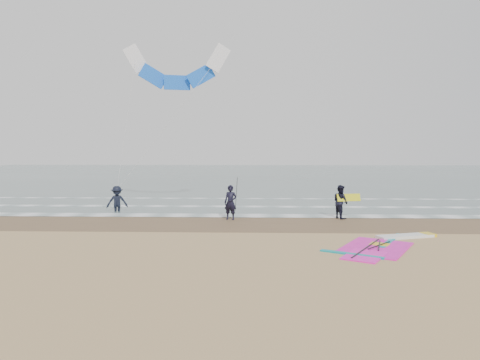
{
  "coord_description": "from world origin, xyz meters",
  "views": [
    {
      "loc": [
        -0.05,
        -14.9,
        3.59
      ],
      "look_at": [
        -0.72,
        5.0,
        2.2
      ],
      "focal_mm": 32.0,
      "sensor_mm": 36.0,
      "label": 1
    }
  ],
  "objects_px": {
    "windsurf_rig": "(385,244)",
    "surf_kite": "(177,71)",
    "person_standing": "(230,202)",
    "person_wading": "(117,196)",
    "person_walking": "(341,202)"
  },
  "relations": [
    {
      "from": "person_walking",
      "to": "person_standing",
      "type": "bearing_deg",
      "value": 71.95
    },
    {
      "from": "windsurf_rig",
      "to": "surf_kite",
      "type": "relative_size",
      "value": 0.59
    },
    {
      "from": "person_standing",
      "to": "person_walking",
      "type": "bearing_deg",
      "value": 20.8
    },
    {
      "from": "person_standing",
      "to": "surf_kite",
      "type": "relative_size",
      "value": 0.2
    },
    {
      "from": "person_standing",
      "to": "person_wading",
      "type": "distance_m",
      "value": 7.28
    },
    {
      "from": "windsurf_rig",
      "to": "person_standing",
      "type": "relative_size",
      "value": 2.91
    },
    {
      "from": "windsurf_rig",
      "to": "person_walking",
      "type": "distance_m",
      "value": 6.39
    },
    {
      "from": "person_walking",
      "to": "windsurf_rig",
      "type": "bearing_deg",
      "value": 159.97
    },
    {
      "from": "surf_kite",
      "to": "person_walking",
      "type": "bearing_deg",
      "value": -24.1
    },
    {
      "from": "person_standing",
      "to": "person_walking",
      "type": "xyz_separation_m",
      "value": [
        5.76,
        0.6,
        -0.01
      ]
    },
    {
      "from": "windsurf_rig",
      "to": "person_wading",
      "type": "bearing_deg",
      "value": 147.18
    },
    {
      "from": "windsurf_rig",
      "to": "surf_kite",
      "type": "distance_m",
      "value": 16.66
    },
    {
      "from": "person_standing",
      "to": "person_wading",
      "type": "height_order",
      "value": "person_wading"
    },
    {
      "from": "windsurf_rig",
      "to": "person_wading",
      "type": "distance_m",
      "value": 15.47
    },
    {
      "from": "person_walking",
      "to": "surf_kite",
      "type": "height_order",
      "value": "surf_kite"
    }
  ]
}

